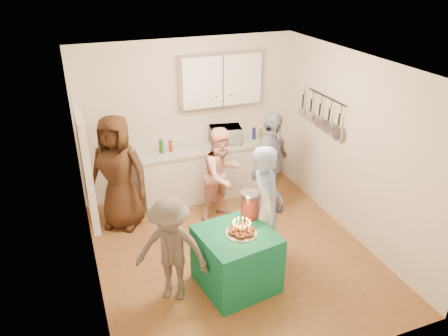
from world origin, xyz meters
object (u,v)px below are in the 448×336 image
object	(u,v)px
microwave	(225,135)
woman_back_right	(270,166)
woman_back_center	(222,175)
counter	(207,172)
man_birthday	(266,208)
woman_back_left	(118,173)
party_table	(236,259)
child_near_left	(171,250)
punch_jar	(249,206)

from	to	relation	value
microwave	woman_back_right	distance (m)	1.03
woman_back_center	counter	bearing A→B (deg)	65.08
counter	woman_back_center	distance (m)	0.84
woman_back_center	man_birthday	bearing A→B (deg)	-108.29
man_birthday	woman_back_right	distance (m)	1.25
woman_back_left	woman_back_center	bearing A→B (deg)	18.52
counter	woman_back_center	xyz separation A→B (m)	(-0.01, -0.78, 0.32)
man_birthday	woman_back_center	bearing A→B (deg)	25.46
microwave	woman_back_right	world-z (taller)	woman_back_right
party_table	child_near_left	xyz separation A→B (m)	(-0.78, 0.07, 0.29)
microwave	man_birthday	distance (m)	2.06
man_birthday	woman_back_left	bearing A→B (deg)	64.89
woman_back_right	child_near_left	size ratio (longest dim) A/B	1.25
man_birthday	woman_back_center	distance (m)	1.26
punch_jar	woman_back_center	world-z (taller)	woman_back_center
punch_jar	man_birthday	world-z (taller)	man_birthday
party_table	child_near_left	distance (m)	0.84
woman_back_left	counter	bearing A→B (deg)	47.87
punch_jar	man_birthday	distance (m)	0.25
microwave	man_birthday	bearing A→B (deg)	-85.04
punch_jar	woman_back_left	bearing A→B (deg)	130.68
man_birthday	microwave	bearing A→B (deg)	13.41
party_table	microwave	bearing A→B (deg)	72.17
punch_jar	child_near_left	distance (m)	1.11
woman_back_left	microwave	bearing A→B (deg)	45.04
counter	punch_jar	xyz separation A→B (m)	(-0.12, -2.03, 0.50)
woman_back_left	woman_back_center	size ratio (longest dim) A/B	1.17
microwave	punch_jar	distance (m)	2.09
punch_jar	woman_back_left	xyz separation A→B (m)	(-1.38, 1.60, -0.05)
party_table	woman_back_right	bearing A→B (deg)	50.97
counter	man_birthday	distance (m)	2.08
punch_jar	woman_back_left	distance (m)	2.12
microwave	party_table	bearing A→B (deg)	-96.46
man_birthday	party_table	bearing A→B (deg)	137.26
woman_back_center	woman_back_right	size ratio (longest dim) A/B	0.89
punch_jar	party_table	bearing A→B (deg)	-135.99
woman_back_right	child_near_left	xyz separation A→B (m)	(-1.89, -1.29, -0.17)
counter	child_near_left	distance (m)	2.54
counter	man_birthday	size ratio (longest dim) A/B	1.30
punch_jar	woman_back_right	bearing A→B (deg)	52.92
woman_back_left	child_near_left	bearing A→B (deg)	-48.19
party_table	woman_back_left	size ratio (longest dim) A/B	0.49
woman_back_right	child_near_left	bearing A→B (deg)	179.05
punch_jar	woman_back_center	size ratio (longest dim) A/B	0.23
punch_jar	microwave	bearing A→B (deg)	77.20
woman_back_right	punch_jar	bearing A→B (deg)	-162.41
microwave	punch_jar	size ratio (longest dim) A/B	1.49
woman_back_right	man_birthday	bearing A→B (deg)	-153.78
counter	microwave	bearing A→B (deg)	0.00
woman_back_left	woman_back_center	xyz separation A→B (m)	(1.49, -0.35, -0.13)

